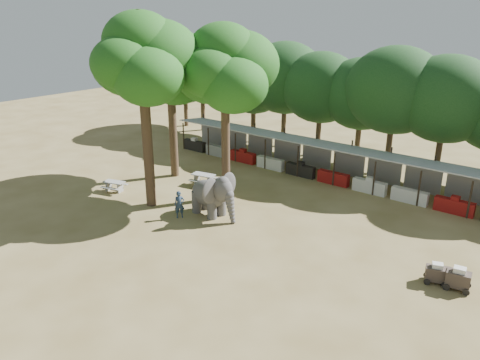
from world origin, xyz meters
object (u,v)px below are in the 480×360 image
Objects in this scene: yard_tree_center at (143,60)px; picnic_table_near at (114,185)px; yard_tree_left at (170,66)px; cart_back at (458,279)px; handler at (179,205)px; elephant at (213,195)px; picnic_table_far at (203,178)px; yard_tree_back at (225,69)px; cart_front at (436,273)px.

yard_tree_center is 6.80× the size of picnic_table_near.
yard_tree_left is 6.23× the size of picnic_table_near.
yard_tree_left reaches higher than cart_back.
yard_tree_center is at bearing 122.06° from handler.
yard_tree_center is 9.06m from elephant.
yard_tree_center is 9.50m from picnic_table_near.
elephant is at bearing -52.14° from picnic_table_far.
yard_tree_back is 7.86m from elephant.
handler is 14.74m from cart_front.
yard_tree_left reaches higher than cart_front.
handler is 5.74m from picnic_table_far.
cart_front is at bearing -20.75° from picnic_table_far.
yard_tree_left is 5.92m from yard_tree_center.
yard_tree_center reaches higher than picnic_table_near.
picnic_table_near is at bearing -98.06° from yard_tree_left.
cart_back is at bearing -11.27° from picnic_table_near.
elephant reaches higher than cart_front.
picnic_table_far is at bearing 144.76° from elephant.
cart_back is at bearing -15.65° from cart_front.
elephant is at bearing -2.17° from handler.
yard_tree_left is 9.10× the size of cart_front.
handler reaches higher than picnic_table_far.
yard_tree_left is 6.09m from yard_tree_back.
picnic_table_near is 21.41m from cart_front.
cart_front is (13.16, 0.74, -0.88)m from elephant.
yard_tree_center is at bearing -126.86° from yard_tree_back.
cart_front is (21.31, 2.03, 0.03)m from picnic_table_near.
yard_tree_left is 0.92× the size of yard_tree_center.
picnic_table_near is at bearing 128.20° from handler.
cart_front is (20.58, -3.16, -7.70)m from yard_tree_left.
cart_front is at bearing 5.97° from yard_tree_center.
picnic_table_far is 1.56× the size of cart_back.
picnic_table_near is at bearing 165.89° from cart_front.
yard_tree_left reaches higher than elephant.
picnic_table_far is (0.30, 4.61, -8.66)m from yard_tree_center.
yard_tree_left is 8.35m from picnic_table_far.
elephant reaches higher than picnic_table_near.
picnic_table_far is (3.30, -0.39, -7.66)m from yard_tree_left.
cart_front is (14.58, -2.16, -8.04)m from yard_tree_back.
yard_tree_center is 9.82m from picnic_table_far.
yard_tree_center is 6.23× the size of picnic_table_far.
yard_tree_left reaches higher than handler.
picnic_table_near is (-8.15, -1.28, -0.90)m from elephant.
picnic_table_far is (4.04, 4.80, 0.07)m from picnic_table_near.
elephant is at bearing -27.77° from yard_tree_left.
elephant is 1.89× the size of picnic_table_far.
yard_tree_back is 16.79m from cart_front.
yard_tree_center is 9.94× the size of cart_front.
handler reaches higher than cart_back.
yard_tree_back reaches higher than yard_tree_left.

